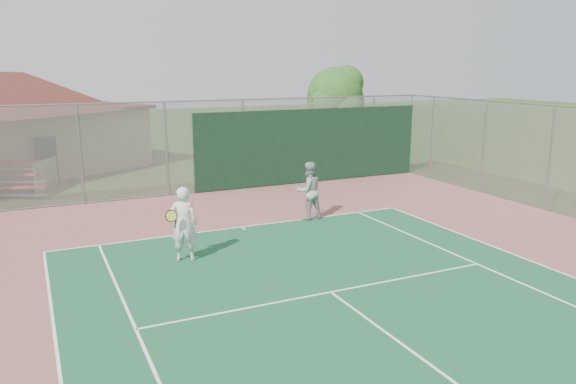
% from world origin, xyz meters
% --- Properties ---
extents(back_fence, '(20.08, 0.11, 3.53)m').
position_xyz_m(back_fence, '(2.11, 16.98, 1.67)').
color(back_fence, gray).
rests_on(back_fence, ground).
extents(side_fence_right, '(0.08, 9.00, 3.50)m').
position_xyz_m(side_fence_right, '(10.00, 12.50, 1.75)').
color(side_fence_right, gray).
rests_on(side_fence_right, ground).
extents(bleachers, '(3.99, 3.15, 1.22)m').
position_xyz_m(bleachers, '(-6.63, 19.87, 0.64)').
color(bleachers, '#AD3428').
rests_on(bleachers, ground).
extents(tree, '(3.44, 3.26, 4.79)m').
position_xyz_m(tree, '(9.22, 22.33, 3.15)').
color(tree, '#372114').
rests_on(tree, ground).
extents(player_white_front, '(0.94, 0.75, 1.88)m').
position_xyz_m(player_white_front, '(-2.30, 9.74, 0.94)').
color(player_white_front, silver).
rests_on(player_white_front, ground).
extents(player_grey_back, '(0.92, 0.74, 1.83)m').
position_xyz_m(player_grey_back, '(2.27, 11.89, 0.91)').
color(player_grey_back, '#9B9DA0').
rests_on(player_grey_back, ground).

